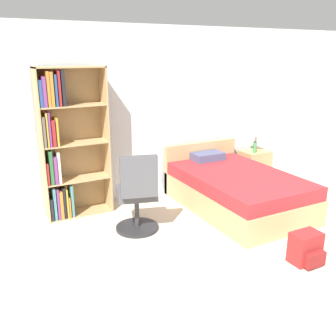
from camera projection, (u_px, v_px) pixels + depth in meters
ground_plane at (326, 293)px, 3.57m from camera, size 14.00×14.00×0.00m
wall_back at (168, 112)px, 5.92m from camera, size 9.00×0.06×2.60m
bookshelf at (64, 145)px, 5.00m from camera, size 0.90×0.33×2.03m
bed at (235, 189)px, 5.50m from camera, size 1.32×2.08×0.79m
office_chair at (137, 196)px, 4.64m from camera, size 0.59×0.66×1.06m
nightstand at (254, 166)px, 6.65m from camera, size 0.49×0.41×0.55m
table_lamp at (257, 130)px, 6.45m from camera, size 0.27×0.27×0.48m
water_bottle at (255, 147)px, 6.41m from camera, size 0.06×0.06×0.20m
backpack_red at (306, 249)px, 4.05m from camera, size 0.33×0.29×0.35m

